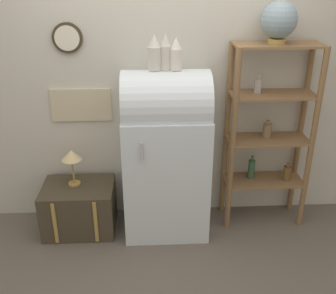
{
  "coord_description": "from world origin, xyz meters",
  "views": [
    {
      "loc": [
        -0.14,
        -2.79,
        2.21
      ],
      "look_at": [
        0.02,
        0.27,
        0.81
      ],
      "focal_mm": 42.0,
      "sensor_mm": 36.0,
      "label": 1
    }
  ],
  "objects": [
    {
      "name": "vase_right",
      "position": [
        0.08,
        0.27,
        1.6
      ],
      "size": [
        0.09,
        0.09,
        0.26
      ],
      "color": "silver",
      "rests_on": "refrigerator"
    },
    {
      "name": "ground_plane",
      "position": [
        0.0,
        0.0,
        0.0
      ],
      "size": [
        12.0,
        12.0,
        0.0
      ],
      "primitive_type": "plane",
      "color": "#60564C"
    },
    {
      "name": "globe",
      "position": [
        0.89,
        0.36,
        1.84
      ],
      "size": [
        0.29,
        0.29,
        0.33
      ],
      "color": "#AD8942",
      "rests_on": "shelf_unit"
    },
    {
      "name": "shelf_unit",
      "position": [
        0.91,
        0.37,
        0.92
      ],
      "size": [
        0.74,
        0.33,
        1.66
      ],
      "color": "olive",
      "rests_on": "ground_plane"
    },
    {
      "name": "suitcase_trunk",
      "position": [
        -0.79,
        0.27,
        0.22
      ],
      "size": [
        0.63,
        0.48,
        0.44
      ],
      "color": "#423828",
      "rests_on": "ground_plane"
    },
    {
      "name": "desk_lamp",
      "position": [
        -0.82,
        0.32,
        0.71
      ],
      "size": [
        0.17,
        0.17,
        0.34
      ],
      "color": "#AD8942",
      "rests_on": "suitcase_trunk"
    },
    {
      "name": "refrigerator",
      "position": [
        -0.0,
        0.27,
        0.76
      ],
      "size": [
        0.73,
        0.6,
        1.48
      ],
      "color": "silver",
      "rests_on": "ground_plane"
    },
    {
      "name": "vase_left",
      "position": [
        -0.09,
        0.28,
        1.61
      ],
      "size": [
        0.11,
        0.11,
        0.28
      ],
      "color": "beige",
      "rests_on": "refrigerator"
    },
    {
      "name": "wall_back",
      "position": [
        -0.0,
        0.57,
        1.35
      ],
      "size": [
        7.0,
        0.09,
        2.7
      ],
      "color": "beige",
      "rests_on": "ground_plane"
    },
    {
      "name": "vase_center",
      "position": [
        0.0,
        0.28,
        1.61
      ],
      "size": [
        0.08,
        0.08,
        0.29
      ],
      "color": "beige",
      "rests_on": "refrigerator"
    }
  ]
}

